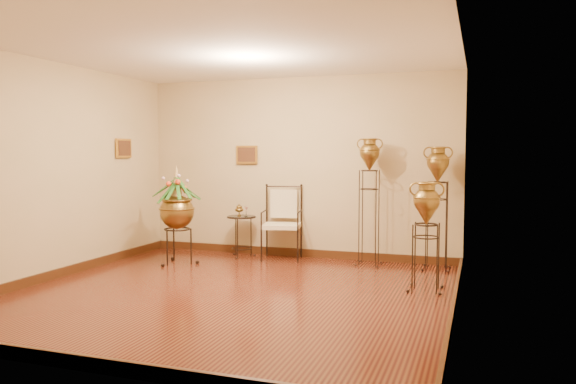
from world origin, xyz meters
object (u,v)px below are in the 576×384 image
(planter_urn, at_px, (177,207))
(armchair, at_px, (282,223))
(amphora_tall, at_px, (369,200))
(side_table, at_px, (241,235))
(amphora_mid, at_px, (437,207))

(planter_urn, bearing_deg, armchair, 30.70)
(planter_urn, height_order, armchair, planter_urn)
(amphora_tall, height_order, side_table, amphora_tall)
(amphora_tall, distance_m, side_table, 2.10)
(armchair, relative_size, side_table, 1.38)
(planter_urn, bearing_deg, amphora_mid, 12.40)
(amphora_tall, relative_size, side_table, 2.29)
(armchair, distance_m, side_table, 0.71)
(amphora_tall, distance_m, planter_urn, 2.81)
(amphora_tall, relative_size, armchair, 1.65)
(amphora_mid, distance_m, armchair, 2.31)
(amphora_mid, bearing_deg, amphora_tall, -180.00)
(planter_urn, bearing_deg, side_table, 49.80)
(amphora_tall, relative_size, planter_urn, 1.25)
(amphora_tall, xyz_separation_m, side_table, (-2.01, 0.00, -0.61))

